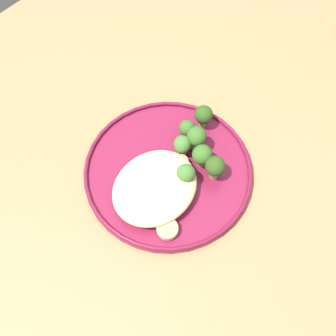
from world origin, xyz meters
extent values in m
plane|color=#2D2B28|center=(0.00, 0.00, 0.00)|extent=(6.00, 6.00, 0.00)
cube|color=#9E754C|center=(0.00, 0.00, 0.72)|extent=(1.40, 1.00, 0.04)
cube|color=olive|center=(-0.64, -0.44, 0.35)|extent=(0.06, 0.06, 0.70)
cylinder|color=maroon|center=(-0.05, 0.04, 0.74)|extent=(0.29, 0.29, 0.01)
torus|color=maroon|center=(-0.05, 0.04, 0.75)|extent=(0.29, 0.29, 0.01)
ellipsoid|color=beige|center=(0.00, 0.05, 0.77)|extent=(0.15, 0.13, 0.04)
cylinder|color=beige|center=(0.06, 0.03, 0.76)|extent=(0.02, 0.02, 0.01)
cylinder|color=#988766|center=(0.06, 0.03, 0.77)|extent=(0.02, 0.02, 0.00)
cylinder|color=#E5C689|center=(-0.03, 0.05, 0.76)|extent=(0.03, 0.03, 0.01)
cylinder|color=#958159|center=(-0.03, 0.05, 0.77)|extent=(0.03, 0.03, 0.00)
cylinder|color=beige|center=(0.04, 0.11, 0.76)|extent=(0.03, 0.03, 0.01)
cylinder|color=#988766|center=(0.04, 0.11, 0.77)|extent=(0.03, 0.03, 0.00)
cylinder|color=beige|center=(-0.06, 0.05, 0.76)|extent=(0.03, 0.03, 0.01)
cylinder|color=#988766|center=(-0.06, 0.05, 0.77)|extent=(0.03, 0.03, 0.00)
cylinder|color=beige|center=(0.05, 0.06, 0.76)|extent=(0.03, 0.03, 0.01)
cylinder|color=#988766|center=(0.05, 0.06, 0.77)|extent=(0.03, 0.03, 0.00)
cylinder|color=#89A356|center=(-0.05, 0.07, 0.76)|extent=(0.01, 0.01, 0.02)
sphere|color=#42702D|center=(-0.05, 0.07, 0.78)|extent=(0.03, 0.03, 0.03)
cylinder|color=#7A994C|center=(-0.09, 0.03, 0.76)|extent=(0.02, 0.02, 0.02)
sphere|color=#42702D|center=(-0.09, 0.03, 0.78)|extent=(0.03, 0.03, 0.03)
cylinder|color=#89A356|center=(-0.09, 0.10, 0.76)|extent=(0.02, 0.02, 0.02)
sphere|color=#2D4C19|center=(-0.09, 0.10, 0.78)|extent=(0.03, 0.03, 0.03)
cylinder|color=#7A994C|center=(-0.09, 0.07, 0.76)|extent=(0.02, 0.02, 0.02)
sphere|color=#386023|center=(-0.09, 0.07, 0.78)|extent=(0.04, 0.04, 0.04)
cylinder|color=#7A994C|center=(-0.16, 0.02, 0.76)|extent=(0.02, 0.02, 0.02)
sphere|color=#2D4C19|center=(-0.16, 0.02, 0.78)|extent=(0.03, 0.03, 0.03)
cylinder|color=#7A994C|center=(-0.11, 0.04, 0.76)|extent=(0.02, 0.02, 0.03)
sphere|color=#386023|center=(-0.11, 0.04, 0.79)|extent=(0.03, 0.03, 0.03)
cylinder|color=#7A994C|center=(-0.12, 0.02, 0.76)|extent=(0.02, 0.02, 0.02)
sphere|color=#386023|center=(-0.12, 0.02, 0.78)|extent=(0.03, 0.03, 0.03)
cube|color=silver|center=(-0.05, 0.04, 0.75)|extent=(0.01, 0.05, 0.00)
cube|color=silver|center=(-0.05, 0.02, 0.75)|extent=(0.02, 0.05, 0.00)
camera|label=1|loc=(0.22, 0.28, 1.41)|focal=46.61mm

